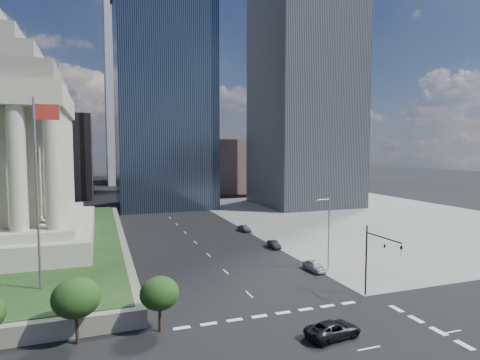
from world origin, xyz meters
name	(u,v)px	position (x,y,z in m)	size (l,w,h in m)	color
ground	(155,204)	(0.00, 100.00, 0.00)	(500.00, 500.00, 0.00)	black
sidewalk_ne	(366,216)	(46.00, 60.00, 0.01)	(68.00, 90.00, 0.03)	slate
flagpole	(38,183)	(-21.83, 24.00, 13.11)	(2.52, 0.24, 20.00)	slate
midrise_glass	(163,102)	(2.00, 95.00, 30.00)	(26.00, 26.00, 60.00)	black
highrise_ne	(305,34)	(42.00, 85.00, 50.00)	(26.00, 28.00, 100.00)	black
building_filler_ne	(226,165)	(32.00, 130.00, 10.00)	(20.00, 30.00, 20.00)	brown
building_filler_nw	(55,156)	(-30.00, 130.00, 14.00)	(24.00, 30.00, 28.00)	brown
traffic_signal_ne	(377,253)	(12.50, 13.70, 5.25)	(0.30, 5.74, 8.00)	black
street_lamp_north	(328,229)	(13.33, 25.00, 5.66)	(2.13, 0.22, 10.00)	slate
pickup_truck	(333,329)	(3.26, 7.70, 0.72)	(2.39, 5.19, 1.44)	black
parked_sedan_near	(314,266)	(11.50, 25.24, 0.71)	(4.15, 1.67, 1.41)	#A0A1A8
parked_sedan_mid	(274,244)	(11.50, 38.66, 0.61)	(1.29, 3.71, 1.22)	black
parked_sedan_far	(245,228)	(11.50, 52.92, 0.67)	(3.92, 1.58, 1.34)	#515257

